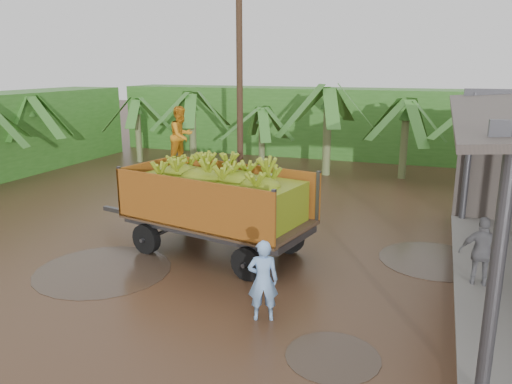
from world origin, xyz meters
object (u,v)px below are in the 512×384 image
Objects in this scene: man_blue at (263,280)px; banana_trailer at (216,200)px; man_grey at (482,253)px; utility_pole at (240,79)px.

banana_trailer is at bearing -72.85° from man_blue.
man_grey is 0.19× the size of utility_pole.
man_blue is (2.30, -2.92, -0.63)m from banana_trailer.
utility_pole is at bearing -39.19° from man_grey.
banana_trailer is 6.35m from man_grey.
man_grey is at bearing 12.42° from banana_trailer.
utility_pole is (-2.12, 6.88, 2.83)m from banana_trailer.
banana_trailer is 7.74m from utility_pole.
man_grey is (4.02, 3.00, 0.01)m from man_blue.
banana_trailer reaches higher than man_grey.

